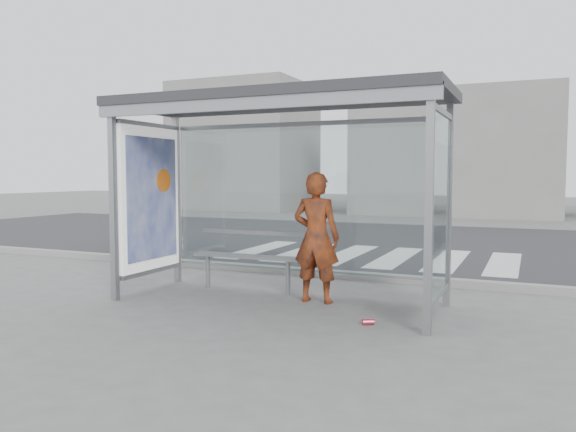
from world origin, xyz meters
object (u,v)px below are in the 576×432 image
object	(u,v)px
bus_shelter	(253,147)
bench	(248,256)
soda_can	(368,322)
person	(316,237)

from	to	relation	value
bus_shelter	bench	xyz separation A→B (m)	(-0.32, 0.44, -1.48)
bus_shelter	soda_can	xyz separation A→B (m)	(1.72, -0.63, -1.95)
bus_shelter	person	xyz separation A→B (m)	(0.81, 0.19, -1.15)
bus_shelter	soda_can	bearing A→B (deg)	-20.05
bench	person	bearing A→B (deg)	-12.70
soda_can	bench	bearing A→B (deg)	152.35
person	soda_can	bearing A→B (deg)	137.18
bench	soda_can	world-z (taller)	bench
person	soda_can	distance (m)	1.46
soda_can	person	bearing A→B (deg)	138.30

